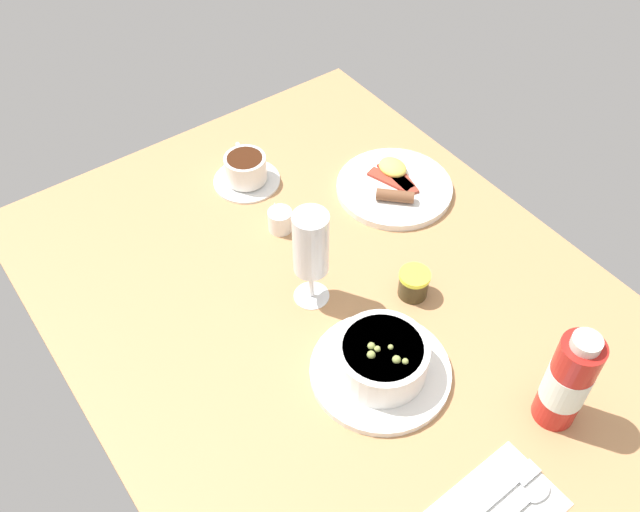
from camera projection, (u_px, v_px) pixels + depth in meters
ground_plane at (336, 308)px, 116.13cm from camera, size 110.00×84.00×3.00cm
porridge_bowl at (381, 361)px, 103.38cm from camera, size 21.47×21.47×7.73cm
cutlery_setting at (500, 508)px, 91.65cm from camera, size 12.02×17.64×0.90cm
coffee_cup at (246, 170)px, 133.11cm from camera, size 13.05×12.90×5.93cm
creamer_jug at (280, 220)px, 125.01cm from camera, size 5.34×4.40×4.79cm
wine_glass at (311, 247)px, 107.04cm from camera, size 5.96×5.96×18.62cm
jam_jar at (414, 284)px, 114.49cm from camera, size 5.18×5.18×4.96cm
sauce_bottle_red at (568, 381)px, 94.91cm from camera, size 6.20×6.20×18.43cm
breakfast_plate at (394, 186)px, 132.80cm from camera, size 22.09×22.09×3.70cm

